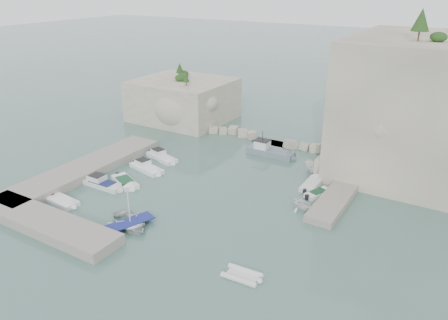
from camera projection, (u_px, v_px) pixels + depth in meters
The scene contains 21 objects.
ground at pixel (197, 202), 49.52m from camera, with size 400.00×400.00×0.00m, color #4B7169.
cliff_terrace at pixel (356, 162), 57.03m from camera, with size 8.00×10.00×2.50m, color beige.
outcrop_west at pixel (183, 100), 77.46m from camera, with size 16.00×14.00×7.00m, color beige.
quay_west at pixel (84, 169), 56.65m from camera, with size 5.00×24.00×1.10m, color #9E9689.
quay_south at pixel (45, 223), 44.23m from camera, with size 18.00×4.00×1.10m, color #9E9689.
ledge_east at pixel (341, 192), 50.81m from camera, with size 3.00×16.00×0.80m, color #9E9689.
breakwater at pixel (272, 138), 67.09m from camera, with size 28.00×3.00×1.40m, color beige.
motorboat_a at pixel (162, 159), 61.12m from camera, with size 5.91×1.76×1.40m, color white, non-canonical shape.
motorboat_b at pixel (147, 170), 57.66m from camera, with size 5.74×1.88×1.40m, color white, non-canonical shape.
motorboat_c at pixel (125, 184), 53.83m from camera, with size 5.11×1.86×0.70m, color white, non-canonical shape.
motorboat_d at pixel (103, 186), 53.24m from camera, with size 6.42×1.91×1.40m, color silver, non-canonical shape.
motorboat_e at pixel (63, 204), 49.09m from camera, with size 4.31×1.76×0.70m, color white, non-canonical shape.
rowboat at pixel (131, 226), 44.67m from camera, with size 3.83×5.37×1.11m, color silver.
inflatable_dinghy at pixel (242, 277), 37.08m from camera, with size 3.57×1.73×0.44m, color silver, non-canonical shape.
tender_east_a at pixel (302, 208), 48.14m from camera, with size 2.57×2.98×1.57m, color white.
tender_east_b at pixel (318, 196), 50.93m from camera, with size 3.82×1.30×0.70m, color white, non-canonical shape.
tender_east_c at pixel (311, 186), 53.19m from camera, with size 5.05×1.63×0.70m, color silver, non-canonical shape.
tender_east_d at pixel (319, 176), 55.97m from camera, with size 1.81×4.81×1.86m, color white.
work_boat at pixel (270, 155), 62.53m from camera, with size 7.48×2.21×2.20m, color slate, non-canonical shape.
rowboat_mast at pixel (128, 203), 43.64m from camera, with size 0.10×0.10×4.20m, color white.
vegetation at pixel (426, 27), 53.34m from camera, with size 53.48×13.88×13.40m.
Camera 1 is at (25.38, -35.91, 23.48)m, focal length 35.00 mm.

